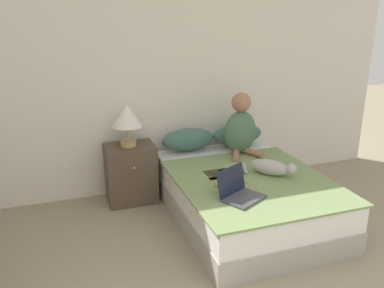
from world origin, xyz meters
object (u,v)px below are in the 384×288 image
object	(u,v)px
bed	(244,196)
person_sitting	(240,127)
nightstand	(131,173)
table_lamp	(127,117)
pillow_near	(188,140)
pillow_far	(237,134)
cat_tabby	(272,167)
laptop_open	(239,192)

from	to	relation	value
bed	person_sitting	bearing A→B (deg)	69.57
person_sitting	nightstand	world-z (taller)	person_sitting
person_sitting	table_lamp	world-z (taller)	person_sitting
bed	pillow_near	bearing A→B (deg)	110.25
pillow_far	table_lamp	distance (m)	1.35
pillow_far	person_sitting	size ratio (longest dim) A/B	0.90
cat_tabby	table_lamp	world-z (taller)	table_lamp
bed	nightstand	world-z (taller)	nightstand
nightstand	table_lamp	size ratio (longest dim) A/B	1.41
bed	pillow_far	size ratio (longest dim) A/B	3.19
bed	laptop_open	world-z (taller)	laptop_open
bed	pillow_near	world-z (taller)	pillow_near
pillow_far	laptop_open	size ratio (longest dim) A/B	1.39
pillow_near	cat_tabby	bearing A→B (deg)	-60.87
laptop_open	nightstand	size ratio (longest dim) A/B	0.69
pillow_far	laptop_open	world-z (taller)	pillow_far
cat_tabby	laptop_open	size ratio (longest dim) A/B	1.18
nightstand	table_lamp	bearing A→B (deg)	-153.94
person_sitting	cat_tabby	world-z (taller)	person_sitting
nightstand	table_lamp	xyz separation A→B (m)	(-0.01, -0.00, 0.64)
bed	cat_tabby	xyz separation A→B (m)	(0.23, -0.12, 0.33)
laptop_open	pillow_near	bearing A→B (deg)	62.65
pillow_near	laptop_open	distance (m)	1.32
pillow_far	cat_tabby	bearing A→B (deg)	-94.96
pillow_near	laptop_open	bearing A→B (deg)	-89.24
cat_tabby	person_sitting	bearing A→B (deg)	141.12
pillow_far	person_sitting	xyz separation A→B (m)	(-0.10, -0.28, 0.17)
person_sitting	table_lamp	xyz separation A→B (m)	(-1.21, 0.22, 0.17)
person_sitting	cat_tabby	xyz separation A→B (m)	(0.02, -0.67, -0.22)
cat_tabby	nightstand	distance (m)	1.53
person_sitting	laptop_open	size ratio (longest dim) A/B	1.56
pillow_far	table_lamp	xyz separation A→B (m)	(-1.31, -0.06, 0.34)
pillow_far	bed	bearing A→B (deg)	-110.30
nightstand	pillow_near	bearing A→B (deg)	4.55
person_sitting	laptop_open	bearing A→B (deg)	-115.68
person_sitting	pillow_near	bearing A→B (deg)	151.24
bed	table_lamp	bearing A→B (deg)	142.22
person_sitting	cat_tabby	size ratio (longest dim) A/B	1.32
nightstand	table_lamp	world-z (taller)	table_lamp
person_sitting	laptop_open	xyz separation A→B (m)	(-0.50, -1.03, -0.24)
person_sitting	laptop_open	world-z (taller)	person_sitting
pillow_near	pillow_far	bearing A→B (deg)	0.00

